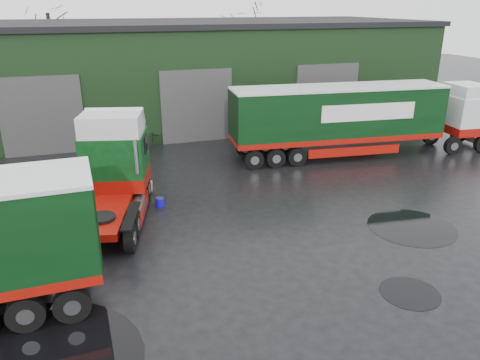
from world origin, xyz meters
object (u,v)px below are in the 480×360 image
Objects in this scene: lorry_right at (337,122)px; tree_back_b at (243,46)px; tree_back_a at (51,38)px; warehouse at (176,71)px; hero_tractor at (107,175)px; wash_bucket at (160,202)px.

tree_back_b is (2.00, 21.00, 1.94)m from lorry_right.
tree_back_a is 1.27× the size of tree_back_b.
tree_back_a reaches higher than lorry_right.
warehouse is 12.60m from lorry_right.
tree_back_b is at bearing 179.98° from lorry_right.
warehouse is 12.90m from tree_back_a.
hero_tractor is at bearing -117.61° from tree_back_b.
hero_tractor is 0.79× the size of tree_back_b.
lorry_right is (6.00, -11.00, -1.35)m from warehouse.
tree_back_a reaches higher than warehouse.
warehouse is 16.45m from hero_tractor.
lorry_right is (11.34, 4.50, -0.04)m from hero_tractor.
lorry_right is 39.27× the size of wash_bucket.
warehouse is 3.41× the size of tree_back_a.
tree_back_b is at bearing 76.27° from hero_tractor.
tree_back_b is (11.48, 24.48, 3.59)m from wash_bucket.
tree_back_b reaches higher than hero_tractor.
lorry_right reaches higher than wash_bucket.
lorry_right is at bearing -56.31° from tree_back_a.
tree_back_a is at bearing 109.84° from hero_tractor.
hero_tractor is 28.84m from tree_back_b.
hero_tractor reaches higher than lorry_right.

